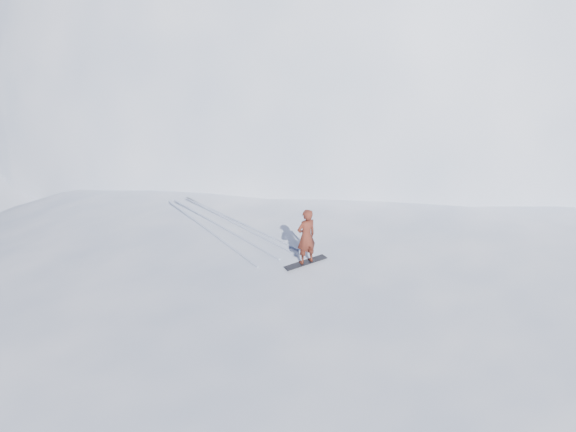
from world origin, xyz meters
name	(u,v)px	position (x,y,z in m)	size (l,w,h in m)	color
ground	(346,350)	(0.00, 0.00, 0.00)	(400.00, 400.00, 0.00)	white
near_ridge	(317,292)	(1.00, 3.00, 0.00)	(36.00, 28.00, 4.80)	white
summit_peak	(367,102)	(22.00, 26.00, 0.00)	(60.00, 56.00, 56.00)	white
peak_shoulder	(286,137)	(10.00, 20.00, 0.00)	(28.00, 24.00, 18.00)	white
wind_bumps	(292,319)	(-0.56, 2.12, 0.00)	(16.00, 14.40, 1.00)	white
snowboard	(306,262)	(-0.50, 1.44, 2.41)	(1.37, 0.26, 0.02)	black
snowboarder	(306,236)	(-0.50, 1.44, 3.26)	(0.61, 0.40, 1.67)	maroon
board_tracks	(226,225)	(-1.44, 4.93, 2.42)	(2.21, 5.98, 0.04)	silver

